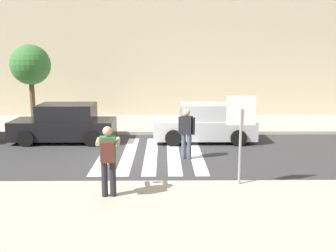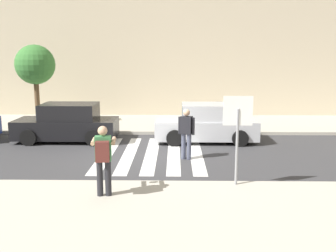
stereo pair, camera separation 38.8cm
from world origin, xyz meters
The scene contains 15 objects.
ground_plane centered at (0.00, 0.00, 0.00)m, with size 120.00×120.00×0.00m, color #38383A.
sidewalk_near centered at (0.00, -6.20, 0.07)m, with size 60.00×6.00×0.14m, color #B2AD9E.
sidewalk_far centered at (0.00, 6.00, 0.07)m, with size 60.00×4.80×0.14m, color #B2AD9E.
building_facade_far centered at (0.00, 10.40, 3.69)m, with size 56.00×4.00×7.38m, color beige.
crosswalk_stripe_0 centered at (-1.60, 0.20, 0.00)m, with size 0.44×5.20×0.01m, color silver.
crosswalk_stripe_1 centered at (-0.80, 0.20, 0.00)m, with size 0.44×5.20×0.01m, color silver.
crosswalk_stripe_2 centered at (0.00, 0.20, 0.00)m, with size 0.44×5.20×0.01m, color silver.
crosswalk_stripe_3 centered at (0.80, 0.20, 0.00)m, with size 0.44×5.20×0.01m, color silver.
crosswalk_stripe_4 centered at (1.60, 0.20, 0.00)m, with size 0.44×5.20×0.01m, color silver.
stop_sign centered at (2.45, -3.46, 1.84)m, with size 0.76×0.08×2.35m.
photographer_with_backpack centered at (-0.88, -4.39, 1.17)m, with size 0.63×0.88×1.72m.
pedestrian_crossing centered at (1.22, -0.46, 0.97)m, with size 0.55×0.36×1.72m.
parked_car_black centered at (-3.57, 2.30, 0.73)m, with size 4.10×1.92×1.55m.
parked_car_silver centered at (2.14, 2.30, 0.73)m, with size 4.10×1.92×1.55m.
street_tree_west centered at (-5.77, 5.17, 3.00)m, with size 1.87×1.87×3.83m.
Camera 2 is at (0.83, -13.45, 3.55)m, focal length 42.00 mm.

